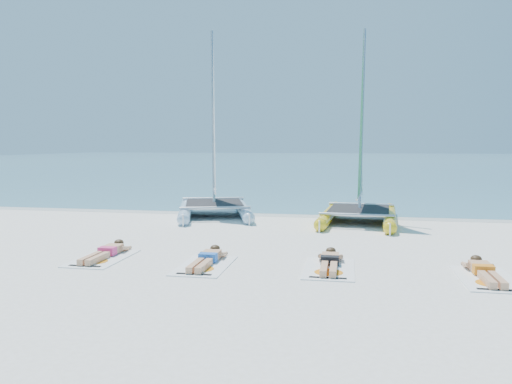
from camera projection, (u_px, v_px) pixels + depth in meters
ground at (240, 244)px, 12.56m from camera, size 140.00×140.00×0.00m
sea at (331, 160)px, 74.20m from camera, size 140.00×115.00×0.01m
wet_sand_strip at (273, 214)px, 17.94m from camera, size 140.00×1.40×0.01m
catamaran_blue at (214, 157)px, 17.57m from camera, size 3.78×5.54×6.90m
catamaran_yellow at (361, 157)px, 16.39m from camera, size 2.66×5.25×6.59m
towel_a at (102, 258)px, 10.95m from camera, size 1.00×1.85×0.02m
sunbather_a at (106, 252)px, 11.13m from camera, size 0.37×1.73×0.26m
towel_b at (205, 265)px, 10.32m from camera, size 1.00×1.85×0.02m
sunbather_b at (207, 258)px, 10.49m from camera, size 0.37×1.73×0.26m
towel_c at (329, 269)px, 10.05m from camera, size 1.00×1.85×0.02m
sunbather_c at (330, 261)px, 10.23m from camera, size 0.37×1.73×0.26m
towel_d at (487, 279)px, 9.29m from camera, size 1.00×1.85×0.02m
sunbather_d at (484, 270)px, 9.47m from camera, size 0.37×1.73×0.26m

